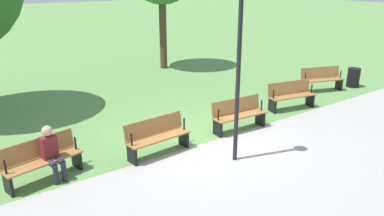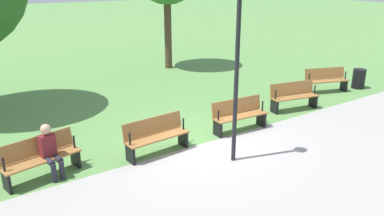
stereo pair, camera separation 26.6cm
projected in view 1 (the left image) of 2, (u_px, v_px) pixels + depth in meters
ground_plane at (203, 142)px, 9.87m from camera, size 120.00×120.00×0.00m
path_paving at (276, 183)px, 7.91m from camera, size 27.84×4.94×0.01m
bench_0 at (321, 79)px, 14.17m from camera, size 1.71×0.99×0.89m
bench_1 at (291, 95)px, 12.23m from camera, size 1.71×0.79×0.89m
bench_2 at (239, 114)px, 10.53m from camera, size 1.67×0.58×0.89m
bench_3 at (157, 136)px, 9.07m from camera, size 1.67×0.58×0.89m
bench_4 at (42, 159)px, 7.91m from camera, size 1.71×0.79×0.89m
person_seated at (51, 151)px, 7.88m from camera, size 0.40×0.57×1.20m
lamp_post at (240, 37)px, 7.96m from camera, size 0.32×0.32×4.21m
trash_bin at (353, 78)px, 14.71m from camera, size 0.48×0.48×0.75m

